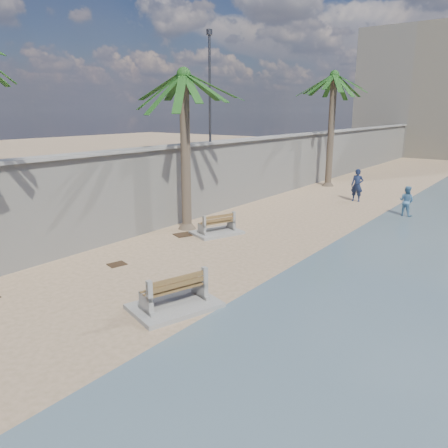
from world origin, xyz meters
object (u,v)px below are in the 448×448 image
Objects in this scene: bench_far at (217,225)px; palm_back at (334,77)px; person_b at (407,199)px; bench_near at (174,294)px; palm_mid at (184,76)px; person_a at (357,183)px.

bench_far is 0.29× the size of palm_back.
person_b reaches higher than bench_far.
bench_near is at bearing -76.92° from palm_back.
palm_back reaches higher than palm_mid.
palm_back is at bearing 103.08° from bench_near.
palm_back reaches higher than bench_far.
bench_near is 7.29m from bench_far.
palm_mid is at bearing -115.12° from person_a.
palm_mid reaches higher than bench_near.
palm_mid is 12.33m from person_b.
person_b is (3.27, -2.02, -0.24)m from person_a.
person_a is (3.52, -4.02, -6.17)m from palm_back.
bench_near is 22.29m from palm_back.
person_a is 1.29× the size of person_b.
palm_mid reaches higher than bench_far.
bench_near is 1.57× the size of person_b.
palm_mid is at bearing -175.64° from bench_far.
person_b is at bearing -41.63° from palm_back.
palm_back is (-4.80, 20.67, 6.83)m from bench_near.
bench_far is 1.42× the size of person_b.
bench_far is at bearing -84.89° from palm_back.
palm_mid is at bearing -91.23° from palm_back.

